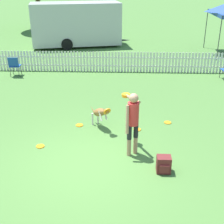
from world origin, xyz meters
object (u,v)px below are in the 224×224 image
at_px(frisbee_midfield, 40,146).
at_px(backpack_on_grass, 164,164).
at_px(handler_person, 132,117).
at_px(frisbee_near_handler, 79,125).
at_px(equipment_trailer, 76,24).
at_px(leaping_dog, 100,113).
at_px(frisbee_far_scatter, 137,129).
at_px(frisbee_near_dog, 168,123).
at_px(folding_chair_center, 14,65).

xyz_separation_m(frisbee_midfield, backpack_on_grass, (3.20, -1.03, 0.19)).
bearing_deg(handler_person, frisbee_near_handler, 102.70).
xyz_separation_m(backpack_on_grass, equipment_trailer, (-3.96, 13.39, 1.17)).
distance_m(frisbee_near_handler, equipment_trailer, 11.28).
xyz_separation_m(leaping_dog, frisbee_far_scatter, (1.11, -0.07, -0.50)).
distance_m(leaping_dog, backpack_on_grass, 2.76).
height_order(leaping_dog, frisbee_midfield, leaping_dog).
xyz_separation_m(frisbee_near_handler, backpack_on_grass, (2.31, -2.32, 0.19)).
relative_size(leaping_dog, frisbee_midfield, 4.43).
height_order(frisbee_near_handler, backpack_on_grass, backpack_on_grass).
height_order(frisbee_near_dog, folding_chair_center, folding_chair_center).
xyz_separation_m(frisbee_near_handler, folding_chair_center, (-3.53, 4.78, 0.52)).
xyz_separation_m(handler_person, folding_chair_center, (-5.11, 6.31, -0.52)).
bearing_deg(frisbee_near_dog, backpack_on_grass, -99.24).
relative_size(frisbee_near_handler, folding_chair_center, 0.25).
height_order(frisbee_near_handler, frisbee_near_dog, same).
distance_m(frisbee_near_handler, backpack_on_grass, 3.28).
bearing_deg(frisbee_midfield, frisbee_near_handler, 55.67).
bearing_deg(frisbee_near_handler, equipment_trailer, 98.49).
distance_m(frisbee_near_handler, folding_chair_center, 5.97).
distance_m(frisbee_far_scatter, folding_chair_center, 7.30).
bearing_deg(frisbee_near_dog, frisbee_midfield, -156.29).
bearing_deg(frisbee_near_dog, frisbee_far_scatter, -152.40).
height_order(frisbee_midfield, frisbee_far_scatter, same).
relative_size(handler_person, frisbee_near_dog, 7.45).
bearing_deg(equipment_trailer, folding_chair_center, -119.52).
xyz_separation_m(leaping_dog, folding_chair_center, (-4.19, 4.92, 0.02)).
height_order(frisbee_near_dog, frisbee_far_scatter, same).
bearing_deg(frisbee_far_scatter, folding_chair_center, 136.68).
xyz_separation_m(frisbee_near_handler, equipment_trailer, (-1.65, 11.07, 1.37)).
distance_m(handler_person, leaping_dog, 1.75).
bearing_deg(handler_person, equipment_trailer, 71.19).
relative_size(frisbee_near_dog, frisbee_far_scatter, 1.00).
bearing_deg(frisbee_near_handler, frisbee_far_scatter, -6.94).
xyz_separation_m(frisbee_near_handler, frisbee_midfield, (-0.89, -1.30, 0.00)).
bearing_deg(folding_chair_center, frisbee_near_handler, 124.90).
bearing_deg(handler_person, leaping_dog, 90.33).
bearing_deg(leaping_dog, folding_chair_center, -82.77).
distance_m(leaping_dog, frisbee_midfield, 1.99).
bearing_deg(handler_person, frisbee_midfield, 141.57).
bearing_deg(equipment_trailer, frisbee_midfield, -99.32).
bearing_deg(frisbee_midfield, frisbee_far_scatter, 22.23).
height_order(handler_person, equipment_trailer, equipment_trailer).
relative_size(backpack_on_grass, folding_chair_center, 0.46).
bearing_deg(frisbee_midfield, folding_chair_center, 113.53).
relative_size(frisbee_near_handler, frisbee_far_scatter, 1.00).
height_order(leaping_dog, frisbee_near_handler, leaping_dog).
bearing_deg(frisbee_far_scatter, equipment_trailer, 106.85).
bearing_deg(frisbee_midfield, leaping_dog, 36.90).
height_order(leaping_dog, backpack_on_grass, leaping_dog).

